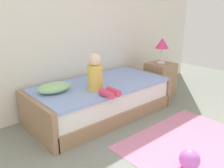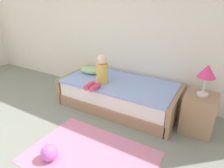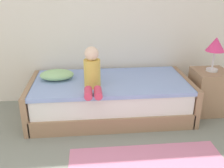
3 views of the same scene
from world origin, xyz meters
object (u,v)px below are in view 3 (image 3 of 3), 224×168
nightstand (208,92)px  pillow (57,75)px  bed (110,98)px  child_figure (92,72)px  table_lamp (216,46)px

nightstand → pillow: 2.07m
bed → pillow: (-0.69, 0.10, 0.32)m
nightstand → child_figure: size_ratio=1.18×
pillow → child_figure: bearing=-35.6°
bed → table_lamp: size_ratio=4.69×
table_lamp → child_figure: table_lamp is taller
bed → nightstand: nightstand is taller
bed → child_figure: child_figure is taller
nightstand → bed: bearing=178.2°
nightstand → pillow: (-2.04, 0.14, 0.26)m
bed → pillow: bearing=171.8°
table_lamp → pillow: size_ratio=1.02×
table_lamp → pillow: (-2.04, 0.14, -0.37)m
table_lamp → pillow: table_lamp is taller
nightstand → table_lamp: bearing=0.0°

